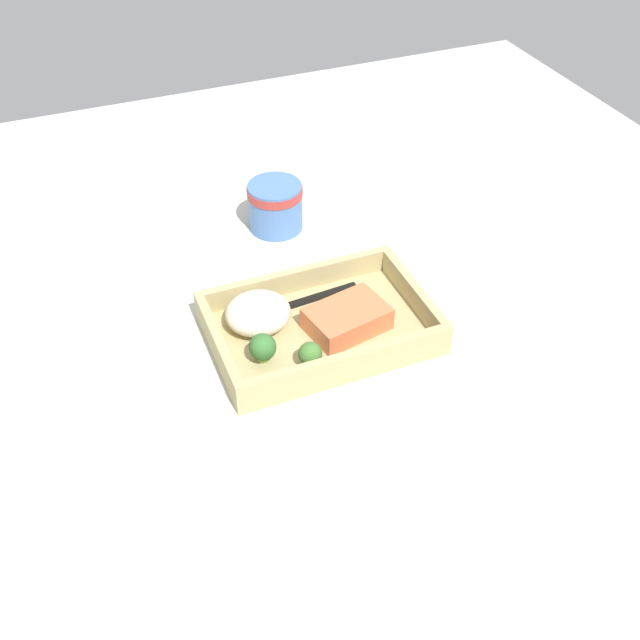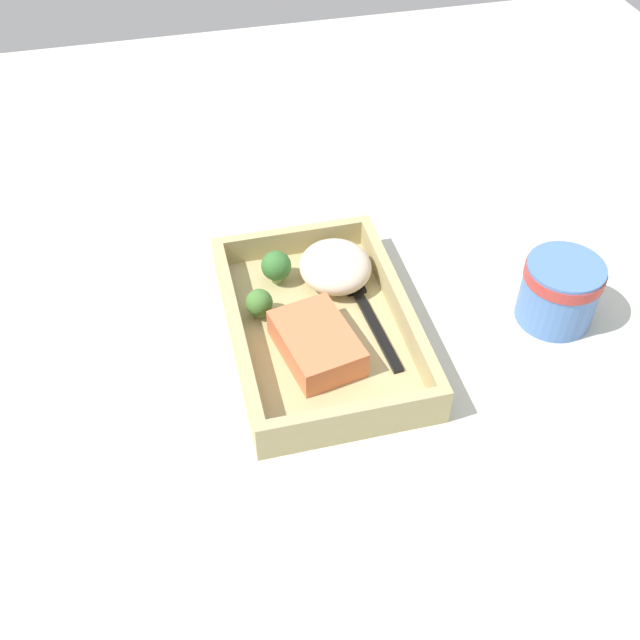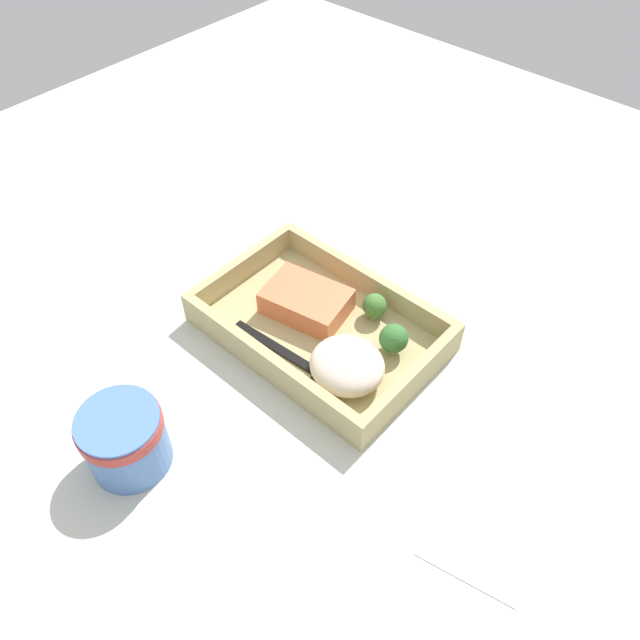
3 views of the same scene
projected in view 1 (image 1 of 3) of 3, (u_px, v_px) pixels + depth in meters
The scene contains 10 objects.
ground_plane at pixel (320, 341), 100.10cm from camera, with size 160.00×160.00×2.00cm, color beige.
takeout_tray at pixel (320, 332), 99.04cm from camera, with size 28.63×19.13×1.20cm, color tan.
tray_rim at pixel (320, 319), 97.55cm from camera, with size 28.63×19.13×3.33cm.
salmon_fillet at pixel (347, 319), 97.71cm from camera, with size 10.21×7.02×3.20cm, color #DC7045.
mashed_potatoes at pixel (258, 313), 97.66cm from camera, with size 8.70×8.24×4.38cm, color beige.
broccoli_floret_1 at pixel (263, 348), 92.59cm from camera, with size 3.46×3.46×4.09cm.
broccoli_floret_2 at pixel (310, 354), 92.19cm from camera, with size 3.02×3.02×3.52cm.
fork at pixel (298, 303), 102.23cm from camera, with size 15.88×2.82×0.44cm.
paper_cup at pixel (275, 204), 115.77cm from camera, with size 8.60×8.60×7.61cm.
receipt_slip at pixel (91, 351), 96.97cm from camera, with size 9.97×11.25×0.24cm, color white.
Camera 1 is at (27.46, 68.06, 67.13)cm, focal length 42.00 mm.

